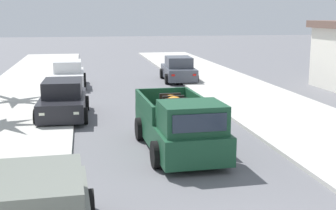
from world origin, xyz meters
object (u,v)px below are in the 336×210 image
at_px(pickup_truck, 179,126).
at_px(car_right_near, 63,100).
at_px(car_left_near, 178,70).
at_px(car_left_mid, 68,75).

relative_size(pickup_truck, car_right_near, 1.23).
bearing_deg(car_left_near, car_right_near, -126.17).
bearing_deg(car_left_mid, pickup_truck, -74.64).
distance_m(car_right_near, car_left_mid, 8.06).
height_order(pickup_truck, car_left_mid, pickup_truck).
bearing_deg(pickup_truck, car_left_near, 78.32).
relative_size(car_right_near, car_left_mid, 1.01).
height_order(car_left_near, car_right_near, same).
xyz_separation_m(car_left_near, car_left_mid, (-6.79, -1.20, 0.00)).
xyz_separation_m(car_left_near, car_right_near, (-6.77, -9.26, 0.00)).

